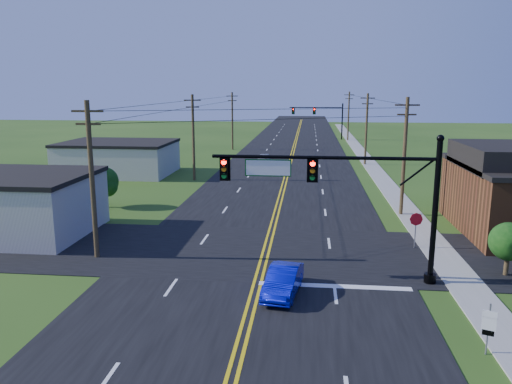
# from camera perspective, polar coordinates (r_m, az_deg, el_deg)

# --- Properties ---
(ground) EXTENTS (260.00, 260.00, 0.00)m
(ground) POSITION_cam_1_polar(r_m,az_deg,el_deg) (19.23, -2.63, -18.30)
(ground) COLOR #244313
(ground) RESTS_ON ground
(road_main) EXTENTS (16.00, 220.00, 0.04)m
(road_main) POSITION_cam_1_polar(r_m,az_deg,el_deg) (67.18, 3.80, 3.55)
(road_main) COLOR black
(road_main) RESTS_ON ground
(road_cross) EXTENTS (70.00, 10.00, 0.04)m
(road_cross) POSITION_cam_1_polar(r_m,az_deg,el_deg) (30.13, 0.82, -6.81)
(road_cross) COLOR black
(road_cross) RESTS_ON ground
(sidewalk) EXTENTS (2.00, 160.00, 0.08)m
(sidewalk) POSITION_cam_1_polar(r_m,az_deg,el_deg) (57.79, 13.85, 1.90)
(sidewalk) COLOR gray
(sidewalk) RESTS_ON ground
(signal_mast_main) EXTENTS (11.30, 0.60, 7.48)m
(signal_mast_main) POSITION_cam_1_polar(r_m,az_deg,el_deg) (24.98, 9.96, 0.33)
(signal_mast_main) COLOR black
(signal_mast_main) RESTS_ON ground
(signal_mast_far) EXTENTS (10.98, 0.60, 7.48)m
(signal_mast_far) POSITION_cam_1_polar(r_m,az_deg,el_deg) (96.59, 7.23, 8.69)
(signal_mast_far) COLOR black
(signal_mast_far) RESTS_ON ground
(cream_bldg_near) EXTENTS (10.20, 8.20, 4.10)m
(cream_bldg_near) POSITION_cam_1_polar(r_m,az_deg,el_deg) (36.98, -26.10, -1.25)
(cream_bldg_near) COLOR beige
(cream_bldg_near) RESTS_ON ground
(cream_bldg_far) EXTENTS (12.20, 9.20, 3.70)m
(cream_bldg_far) POSITION_cam_1_polar(r_m,az_deg,el_deg) (59.08, -15.47, 3.81)
(cream_bldg_far) COLOR beige
(cream_bldg_far) RESTS_ON ground
(utility_pole_left_a) EXTENTS (1.80, 0.28, 9.00)m
(utility_pole_left_a) POSITION_cam_1_polar(r_m,az_deg,el_deg) (29.48, -18.25, 1.60)
(utility_pole_left_a) COLOR #392C19
(utility_pole_left_a) RESTS_ON ground
(utility_pole_left_b) EXTENTS (1.80, 0.28, 9.00)m
(utility_pole_left_b) POSITION_cam_1_polar(r_m,az_deg,el_deg) (53.07, -7.18, 6.40)
(utility_pole_left_b) COLOR #392C19
(utility_pole_left_b) RESTS_ON ground
(utility_pole_left_c) EXTENTS (1.80, 0.28, 9.00)m
(utility_pole_left_c) POSITION_cam_1_polar(r_m,az_deg,el_deg) (79.52, -2.73, 8.25)
(utility_pole_left_c) COLOR #392C19
(utility_pole_left_c) RESTS_ON ground
(utility_pole_right_a) EXTENTS (1.80, 0.28, 9.00)m
(utility_pole_right_a) POSITION_cam_1_polar(r_m,az_deg,el_deg) (39.42, 16.59, 4.14)
(utility_pole_right_a) COLOR #392C19
(utility_pole_right_a) RESTS_ON ground
(utility_pole_right_b) EXTENTS (1.80, 0.28, 9.00)m
(utility_pole_right_b) POSITION_cam_1_polar(r_m,az_deg,el_deg) (65.03, 12.51, 7.19)
(utility_pole_right_b) COLOR #392C19
(utility_pole_right_b) RESTS_ON ground
(utility_pole_right_c) EXTENTS (1.80, 0.28, 9.00)m
(utility_pole_right_c) POSITION_cam_1_polar(r_m,az_deg,el_deg) (94.84, 10.53, 8.64)
(utility_pole_right_c) COLOR #392C19
(utility_pole_right_c) RESTS_ON ground
(tree_right_back) EXTENTS (3.00, 3.00, 4.10)m
(tree_right_back) POSITION_cam_1_polar(r_m,az_deg,el_deg) (45.06, 23.30, 1.85)
(tree_right_back) COLOR #392C19
(tree_right_back) RESTS_ON ground
(shrub_corner) EXTENTS (2.00, 2.00, 2.86)m
(shrub_corner) POSITION_cam_1_polar(r_m,az_deg,el_deg) (29.02, 26.93, -5.09)
(shrub_corner) COLOR #392C19
(shrub_corner) RESTS_ON ground
(tree_left) EXTENTS (2.40, 2.40, 3.37)m
(tree_left) POSITION_cam_1_polar(r_m,az_deg,el_deg) (42.53, -17.01, 1.16)
(tree_left) COLOR #392C19
(tree_left) RESTS_ON ground
(blue_car) EXTENTS (1.93, 4.11, 1.30)m
(blue_car) POSITION_cam_1_polar(r_m,az_deg,el_deg) (24.03, 3.11, -10.19)
(blue_car) COLOR #080EB9
(blue_car) RESTS_ON ground
(distant_car) EXTENTS (1.80, 4.39, 1.49)m
(distant_car) POSITION_cam_1_polar(r_m,az_deg,el_deg) (63.67, 0.97, 3.78)
(distant_car) COLOR #B4B5BA
(distant_car) RESTS_ON ground
(route_sign) EXTENTS (0.47, 0.22, 2.01)m
(route_sign) POSITION_cam_1_polar(r_m,az_deg,el_deg) (20.63, 25.06, -13.63)
(route_sign) COLOR slate
(route_sign) RESTS_ON ground
(stop_sign) EXTENTS (0.80, 0.13, 2.26)m
(stop_sign) POSITION_cam_1_polar(r_m,az_deg,el_deg) (31.78, 17.82, -3.38)
(stop_sign) COLOR slate
(stop_sign) RESTS_ON ground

